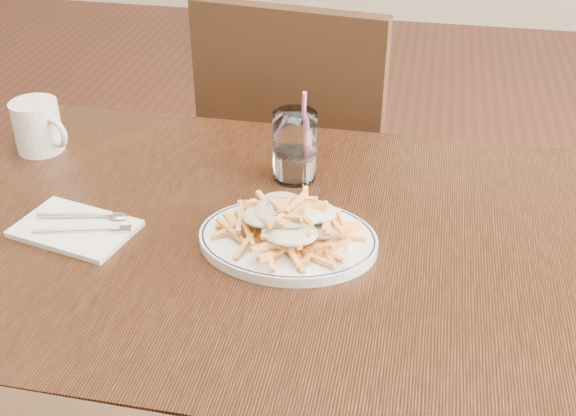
% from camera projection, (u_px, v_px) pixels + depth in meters
% --- Properties ---
extents(table, '(1.20, 0.80, 0.75)m').
position_uv_depth(table, '(270.00, 269.00, 1.24)').
color(table, black).
rests_on(table, ground).
extents(chair_far, '(0.50, 0.50, 0.96)m').
position_uv_depth(chair_far, '(302.00, 158.00, 1.83)').
color(chair_far, black).
rests_on(chair_far, ground).
extents(fries_plate, '(0.35, 0.32, 0.02)m').
position_uv_depth(fries_plate, '(288.00, 239.00, 1.16)').
color(fries_plate, white).
rests_on(fries_plate, table).
extents(loaded_fries, '(0.25, 0.23, 0.06)m').
position_uv_depth(loaded_fries, '(288.00, 218.00, 1.13)').
color(loaded_fries, '#E79A46').
rests_on(loaded_fries, fries_plate).
extents(napkin, '(0.21, 0.16, 0.01)m').
position_uv_depth(napkin, '(75.00, 229.00, 1.19)').
color(napkin, white).
rests_on(napkin, table).
extents(cutlery, '(0.18, 0.10, 0.01)m').
position_uv_depth(cutlery, '(76.00, 223.00, 1.19)').
color(cutlery, silver).
rests_on(cutlery, napkin).
extents(water_glass, '(0.08, 0.08, 0.18)m').
position_uv_depth(water_glass, '(295.00, 150.00, 1.32)').
color(water_glass, white).
rests_on(water_glass, table).
extents(coffee_mug, '(0.13, 0.09, 0.10)m').
position_uv_depth(coffee_mug, '(38.00, 127.00, 1.41)').
color(coffee_mug, white).
rests_on(coffee_mug, table).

